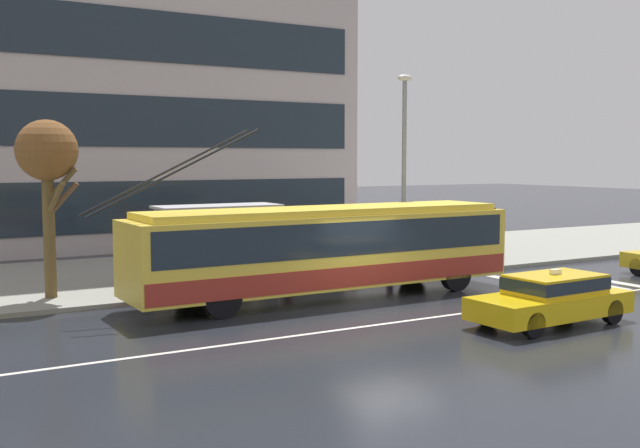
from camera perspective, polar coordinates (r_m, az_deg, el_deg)
name	(u,v)px	position (r m, az deg, el deg)	size (l,w,h in m)	color
ground_plane	(387,312)	(20.49, 5.16, -6.72)	(160.00, 160.00, 0.00)	#21242B
sidewalk_slab	(247,267)	(28.42, -5.64, -3.30)	(80.00, 10.00, 0.14)	gray
crosswalk_stripe_edge_near	(537,285)	(25.75, 16.27, -4.49)	(0.44, 4.40, 0.01)	beige
crosswalk_stripe_inner_a	(556,282)	(26.40, 17.63, -4.29)	(0.44, 4.40, 0.01)	beige
crosswalk_stripe_center	(574,280)	(27.06, 18.92, -4.11)	(0.44, 4.40, 0.01)	beige
crosswalk_stripe_inner_b	(592,278)	(27.74, 20.14, -3.92)	(0.44, 4.40, 0.01)	beige
lane_centre_line	(414,320)	(19.55, 7.20, -7.31)	(72.00, 0.14, 0.01)	silver
trolleybus	(327,248)	(22.26, 0.55, -1.83)	(13.21, 2.71, 4.99)	yellow
taxi_oncoming_near	(552,297)	(19.64, 17.36, -5.36)	(4.42, 1.88, 1.39)	yellow
bus_shelter	(215,225)	(24.38, -8.03, -0.08)	(4.02, 1.58, 2.54)	gray
pedestrian_at_shelter	(287,226)	(26.29, -2.53, -0.12)	(1.19, 1.19, 2.03)	black
pedestrian_approaching_curb	(390,242)	(27.72, 5.41, -1.41)	(0.38, 0.38, 1.59)	#24254D
pedestrian_walking_past	(187,241)	(22.99, -10.14, -1.29)	(1.24, 1.24, 1.92)	navy
pedestrian_waiting_by_pole	(190,233)	(24.93, -9.97, -0.67)	(1.52, 1.52, 1.93)	brown
street_lamp	(404,156)	(26.88, 6.47, 5.19)	(0.60, 0.32, 7.02)	gray
street_tree_bare	(47,157)	(22.76, -20.21, 4.83)	(1.75, 1.94, 5.15)	brown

